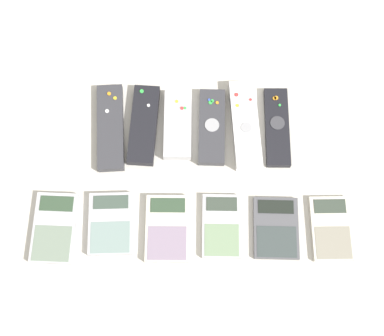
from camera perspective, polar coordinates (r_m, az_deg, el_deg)
name	(u,v)px	position (r m, az deg, el deg)	size (l,w,h in m)	color
ground_plane	(192,183)	(1.10, -0.01, -1.57)	(3.00, 3.00, 0.00)	beige
remote_0	(110,127)	(1.15, -8.79, 4.30)	(0.07, 0.19, 0.02)	#333338
remote_1	(143,125)	(1.14, -5.27, 4.60)	(0.06, 0.18, 0.02)	black
remote_2	(177,125)	(1.14, -1.63, 4.62)	(0.06, 0.15, 0.02)	#B7B7BC
remote_3	(211,127)	(1.13, 2.02, 4.41)	(0.06, 0.17, 0.02)	#333338
remote_4	(244,125)	(1.14, 5.59, 4.62)	(0.07, 0.20, 0.03)	white
remote_5	(276,127)	(1.15, 8.95, 4.32)	(0.05, 0.18, 0.02)	black
calculator_0	(54,228)	(1.11, -14.53, -6.21)	(0.09, 0.14, 0.02)	#B2B2B7
calculator_1	(110,224)	(1.09, -8.74, -5.90)	(0.09, 0.13, 0.02)	#B2B2B7
calculator_2	(167,228)	(1.07, -2.73, -6.46)	(0.09, 0.13, 0.02)	beige
calculator_3	(221,226)	(1.07, 3.06, -6.19)	(0.08, 0.13, 0.02)	#B2B2B7
calculator_4	(275,228)	(1.09, 8.85, -6.34)	(0.09, 0.13, 0.01)	#4C4C51
calculator_5	(330,228)	(1.11, 14.53, -6.25)	(0.08, 0.13, 0.01)	beige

